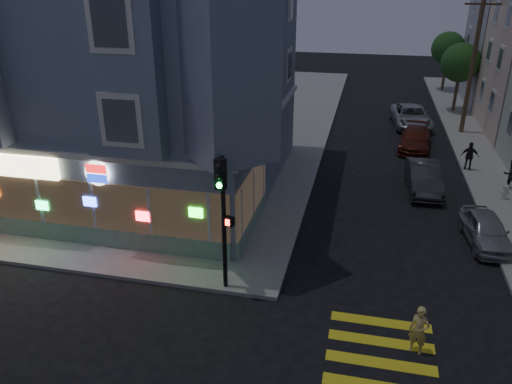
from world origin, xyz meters
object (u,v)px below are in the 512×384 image
(street_tree_near, at_px, (461,63))
(fire_hydrant, at_px, (506,191))
(parked_car_a, at_px, (486,230))
(parked_car_d, at_px, (411,116))
(utility_pole, at_px, (473,64))
(parked_car_b, at_px, (424,177))
(running_child, at_px, (419,330))
(pedestrian_a, at_px, (510,174))
(pedestrian_b, at_px, (470,156))
(parked_car_c, at_px, (415,139))
(street_tree_far, at_px, (448,48))
(traffic_signal, at_px, (223,203))

(street_tree_near, xyz_separation_m, fire_hydrant, (0.25, -17.46, -3.39))
(parked_car_a, bearing_deg, parked_car_d, 90.91)
(utility_pole, height_order, parked_car_d, utility_pole)
(parked_car_a, bearing_deg, parked_car_b, 105.94)
(running_child, bearing_deg, street_tree_near, 100.15)
(pedestrian_a, bearing_deg, parked_car_d, -84.98)
(running_child, distance_m, parked_car_b, 12.63)
(pedestrian_b, height_order, parked_car_d, pedestrian_b)
(street_tree_near, bearing_deg, pedestrian_b, -93.78)
(parked_car_c, xyz_separation_m, parked_car_d, (0.00, 5.24, 0.10))
(fire_hydrant, bearing_deg, street_tree_far, 90.56)
(parked_car_d, bearing_deg, street_tree_far, 68.33)
(parked_car_a, xyz_separation_m, traffic_signal, (-9.61, -5.71, 2.85))
(parked_car_a, height_order, parked_car_b, parked_car_b)
(fire_hydrant, bearing_deg, parked_car_a, -110.60)
(parked_car_b, bearing_deg, street_tree_near, 75.70)
(street_tree_near, relative_size, fire_hydrant, 7.03)
(utility_pole, relative_size, running_child, 5.76)
(running_child, bearing_deg, fire_hydrant, 86.89)
(pedestrian_b, xyz_separation_m, fire_hydrant, (1.15, -3.85, -0.41))
(utility_pole, xyz_separation_m, parked_car_a, (-1.30, -16.12, -4.16))
(utility_pole, distance_m, pedestrian_b, 8.56)
(parked_car_c, bearing_deg, street_tree_far, 85.89)
(parked_car_d, bearing_deg, traffic_signal, -114.24)
(pedestrian_b, relative_size, fire_hydrant, 2.13)
(street_tree_near, xyz_separation_m, parked_car_d, (-3.60, -4.91, -3.18))
(running_child, bearing_deg, utility_pole, 98.37)
(street_tree_near, height_order, parked_car_b, street_tree_near)
(parked_car_b, bearing_deg, pedestrian_b, 48.46)
(pedestrian_b, bearing_deg, street_tree_near, -87.92)
(utility_pole, xyz_separation_m, traffic_signal, (-10.91, -21.82, -1.31))
(street_tree_near, relative_size, pedestrian_a, 3.50)
(street_tree_near, height_order, running_child, street_tree_near)
(parked_car_b, xyz_separation_m, parked_car_c, (0.00, 6.77, -0.07))
(parked_car_c, height_order, fire_hydrant, parked_car_c)
(pedestrian_a, relative_size, parked_car_b, 0.35)
(running_child, height_order, parked_car_b, running_child)
(street_tree_far, relative_size, parked_car_a, 1.41)
(parked_car_a, height_order, parked_car_c, parked_car_c)
(utility_pole, bearing_deg, running_child, -100.80)
(pedestrian_b, relative_size, parked_car_d, 0.30)
(pedestrian_a, xyz_separation_m, parked_car_c, (-4.34, 5.73, -0.25))
(utility_pole, bearing_deg, fire_hydrant, -87.76)
(street_tree_far, height_order, traffic_signal, street_tree_far)
(utility_pole, height_order, street_tree_far, utility_pole)
(running_child, distance_m, parked_car_d, 24.61)
(parked_car_a, bearing_deg, traffic_signal, -155.34)
(parked_car_d, xyz_separation_m, traffic_signal, (-7.51, -22.91, 2.74))
(street_tree_far, xyz_separation_m, parked_car_d, (-3.60, -12.91, -3.18))
(running_child, xyz_separation_m, parked_car_a, (3.18, 7.38, -0.14))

